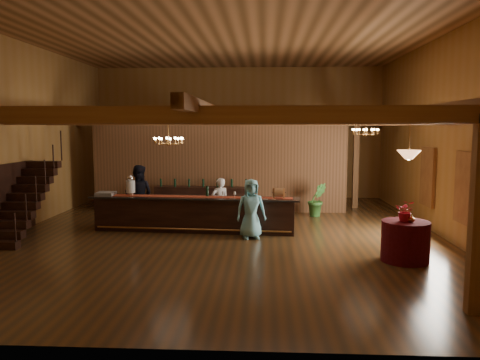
{
  "coord_description": "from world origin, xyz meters",
  "views": [
    {
      "loc": [
        1.13,
        -12.98,
        3.0
      ],
      "look_at": [
        0.41,
        0.53,
        1.47
      ],
      "focal_mm": 35.0,
      "sensor_mm": 36.0,
      "label": 1
    }
  ],
  "objects_px": {
    "beverage_dispenser": "(131,186)",
    "chandelier_left": "(168,140)",
    "backbar_shelf": "(203,200)",
    "tasting_bar": "(194,214)",
    "staff_second": "(139,195)",
    "bartender": "(220,202)",
    "floor_plant": "(317,200)",
    "raffle_drum": "(279,192)",
    "pendant_lamp": "(409,155)",
    "round_table": "(405,241)",
    "chandelier_right": "(365,131)",
    "guest": "(251,209)"
  },
  "relations": [
    {
      "from": "bartender",
      "to": "staff_second",
      "type": "distance_m",
      "value": 2.53
    },
    {
      "from": "backbar_shelf",
      "to": "chandelier_right",
      "type": "height_order",
      "value": "chandelier_right"
    },
    {
      "from": "chandelier_left",
      "to": "guest",
      "type": "xyz_separation_m",
      "value": [
        2.28,
        -0.26,
        -1.83
      ]
    },
    {
      "from": "raffle_drum",
      "to": "backbar_shelf",
      "type": "height_order",
      "value": "raffle_drum"
    },
    {
      "from": "backbar_shelf",
      "to": "chandelier_left",
      "type": "bearing_deg",
      "value": -93.95
    },
    {
      "from": "bartender",
      "to": "tasting_bar",
      "type": "bearing_deg",
      "value": 20.21
    },
    {
      "from": "beverage_dispenser",
      "to": "guest",
      "type": "height_order",
      "value": "guest"
    },
    {
      "from": "tasting_bar",
      "to": "guest",
      "type": "distance_m",
      "value": 1.86
    },
    {
      "from": "beverage_dispenser",
      "to": "bartender",
      "type": "distance_m",
      "value": 2.68
    },
    {
      "from": "beverage_dispenser",
      "to": "chandelier_left",
      "type": "bearing_deg",
      "value": -27.73
    },
    {
      "from": "beverage_dispenser",
      "to": "guest",
      "type": "bearing_deg",
      "value": -14.67
    },
    {
      "from": "floor_plant",
      "to": "pendant_lamp",
      "type": "bearing_deg",
      "value": -75.18
    },
    {
      "from": "backbar_shelf",
      "to": "tasting_bar",
      "type": "bearing_deg",
      "value": -83.01
    },
    {
      "from": "beverage_dispenser",
      "to": "pendant_lamp",
      "type": "height_order",
      "value": "pendant_lamp"
    },
    {
      "from": "pendant_lamp",
      "to": "staff_second",
      "type": "distance_m",
      "value": 8.01
    },
    {
      "from": "guest",
      "to": "floor_plant",
      "type": "relative_size",
      "value": 1.41
    },
    {
      "from": "beverage_dispenser",
      "to": "chandelier_right",
      "type": "relative_size",
      "value": 0.75
    },
    {
      "from": "backbar_shelf",
      "to": "pendant_lamp",
      "type": "xyz_separation_m",
      "value": [
        5.28,
        -5.5,
        1.93
      ]
    },
    {
      "from": "raffle_drum",
      "to": "pendant_lamp",
      "type": "height_order",
      "value": "pendant_lamp"
    },
    {
      "from": "raffle_drum",
      "to": "backbar_shelf",
      "type": "relative_size",
      "value": 0.1
    },
    {
      "from": "raffle_drum",
      "to": "floor_plant",
      "type": "distance_m",
      "value": 3.11
    },
    {
      "from": "chandelier_left",
      "to": "staff_second",
      "type": "distance_m",
      "value": 2.47
    },
    {
      "from": "raffle_drum",
      "to": "chandelier_left",
      "type": "height_order",
      "value": "chandelier_left"
    },
    {
      "from": "bartender",
      "to": "floor_plant",
      "type": "relative_size",
      "value": 1.3
    },
    {
      "from": "chandelier_right",
      "to": "bartender",
      "type": "xyz_separation_m",
      "value": [
        -4.45,
        -0.86,
        -2.13
      ]
    },
    {
      "from": "tasting_bar",
      "to": "staff_second",
      "type": "xyz_separation_m",
      "value": [
        -1.83,
        0.79,
        0.42
      ]
    },
    {
      "from": "beverage_dispenser",
      "to": "chandelier_right",
      "type": "distance_m",
      "value": 7.33
    },
    {
      "from": "chandelier_right",
      "to": "floor_plant",
      "type": "bearing_deg",
      "value": 144.5
    },
    {
      "from": "chandelier_right",
      "to": "chandelier_left",
      "type": "bearing_deg",
      "value": -160.45
    },
    {
      "from": "beverage_dispenser",
      "to": "pendant_lamp",
      "type": "xyz_separation_m",
      "value": [
        7.08,
        -2.94,
        1.11
      ]
    },
    {
      "from": "pendant_lamp",
      "to": "tasting_bar",
      "type": "bearing_deg",
      "value": 152.01
    },
    {
      "from": "backbar_shelf",
      "to": "bartender",
      "type": "bearing_deg",
      "value": -64.15
    },
    {
      "from": "beverage_dispenser",
      "to": "chandelier_left",
      "type": "xyz_separation_m",
      "value": [
        1.28,
        -0.67,
        1.35
      ]
    },
    {
      "from": "pendant_lamp",
      "to": "beverage_dispenser",
      "type": "bearing_deg",
      "value": 157.46
    },
    {
      "from": "round_table",
      "to": "staff_second",
      "type": "bearing_deg",
      "value": 153.17
    },
    {
      "from": "tasting_bar",
      "to": "backbar_shelf",
      "type": "height_order",
      "value": "tasting_bar"
    },
    {
      "from": "tasting_bar",
      "to": "beverage_dispenser",
      "type": "distance_m",
      "value": 2.05
    },
    {
      "from": "raffle_drum",
      "to": "chandelier_left",
      "type": "xyz_separation_m",
      "value": [
        -3.03,
        -0.28,
        1.46
      ]
    },
    {
      "from": "round_table",
      "to": "chandelier_right",
      "type": "bearing_deg",
      "value": 90.66
    },
    {
      "from": "bartender",
      "to": "guest",
      "type": "bearing_deg",
      "value": 99.68
    },
    {
      "from": "raffle_drum",
      "to": "guest",
      "type": "bearing_deg",
      "value": -144.62
    },
    {
      "from": "chandelier_right",
      "to": "bartender",
      "type": "relative_size",
      "value": 0.54
    },
    {
      "from": "beverage_dispenser",
      "to": "bartender",
      "type": "bearing_deg",
      "value": 11.1
    },
    {
      "from": "beverage_dispenser",
      "to": "chandelier_left",
      "type": "height_order",
      "value": "chandelier_left"
    },
    {
      "from": "raffle_drum",
      "to": "staff_second",
      "type": "bearing_deg",
      "value": 166.7
    },
    {
      "from": "round_table",
      "to": "chandelier_left",
      "type": "distance_m",
      "value": 6.6
    },
    {
      "from": "floor_plant",
      "to": "raffle_drum",
      "type": "bearing_deg",
      "value": -116.77
    },
    {
      "from": "staff_second",
      "to": "chandelier_left",
      "type": "bearing_deg",
      "value": 140.84
    },
    {
      "from": "pendant_lamp",
      "to": "bartender",
      "type": "distance_m",
      "value": 5.91
    },
    {
      "from": "beverage_dispenser",
      "to": "round_table",
      "type": "bearing_deg",
      "value": -22.54
    }
  ]
}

